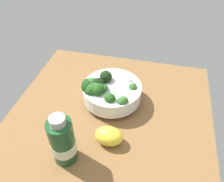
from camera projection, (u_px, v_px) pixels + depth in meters
The scene contains 4 objects.
ground_plane at pixel (110, 118), 67.40cm from camera, with size 58.69×58.69×3.55cm, color brown.
bowl_of_broccoli at pixel (109, 91), 67.17cm from camera, with size 18.47×17.60×10.05cm.
lemon_wedge at pixel (109, 136), 57.40cm from camera, with size 7.33×5.17×4.80cm, color yellow.
bottle_tall at pixel (63, 142), 51.53cm from camera, with size 5.89×5.89×14.60cm.
Camera 1 is at (-10.85, 43.02, 49.61)cm, focal length 36.09 mm.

